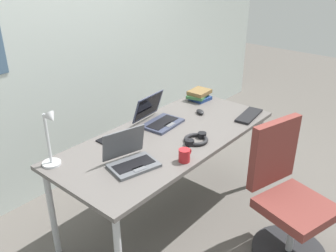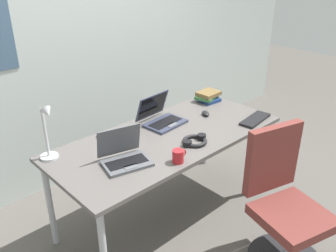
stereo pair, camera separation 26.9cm
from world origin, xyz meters
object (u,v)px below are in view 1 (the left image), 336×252
cell_phone (105,142)px  book_stack (199,95)px  office_chair (287,204)px  external_keyboard (249,115)px  headphones (196,139)px  desk_lamp (50,139)px  computer_mouse (200,112)px  coffee_mug (185,155)px  laptop_by_keyboard (158,118)px  laptop_front_left (131,158)px

cell_phone → book_stack: 1.13m
office_chair → external_keyboard: bearing=52.4°
external_keyboard → headphones: size_ratio=1.54×
desk_lamp → computer_mouse: bearing=-9.6°
external_keyboard → computer_mouse: (-0.22, 0.35, 0.01)m
book_stack → coffee_mug: book_stack is taller
desk_lamp → cell_phone: bearing=-0.4°
coffee_mug → headphones: bearing=21.5°
cell_phone → headphones: 0.66m
cell_phone → office_chair: size_ratio=0.14×
laptop_by_keyboard → coffee_mug: laptop_by_keyboard is taller
laptop_by_keyboard → headphones: laptop_by_keyboard is taller
external_keyboard → office_chair: bearing=-135.5°
cell_phone → book_stack: bearing=0.3°
office_chair → laptop_by_keyboard: bearing=97.5°
desk_lamp → coffee_mug: bearing=-45.3°
laptop_by_keyboard → cell_phone: 0.50m
laptop_front_left → headphones: bearing=-13.9°
external_keyboard → book_stack: 0.55m
book_stack → office_chair: size_ratio=0.24×
external_keyboard → book_stack: bearing=77.7°
coffee_mug → external_keyboard: bearing=1.9°
laptop_by_keyboard → coffee_mug: 0.61m
cell_phone → headphones: (0.44, -0.49, 0.01)m
computer_mouse → office_chair: office_chair is taller
external_keyboard → headphones: 0.64m
external_keyboard → office_chair: 0.82m
office_chair → computer_mouse: bearing=75.9°
desk_lamp → laptop_front_left: (0.33, -0.36, -0.15)m
headphones → desk_lamp: bearing=150.5°
book_stack → coffee_mug: size_ratio=2.06×
laptop_front_left → coffee_mug: (0.26, -0.24, -0.00)m
laptop_front_left → computer_mouse: size_ratio=3.66×
book_stack → coffee_mug: (-0.95, -0.58, -0.00)m
book_stack → cell_phone: bearing=179.1°
laptop_by_keyboard → office_chair: size_ratio=0.35×
desk_lamp → laptop_front_left: 0.51m
laptop_by_keyboard → computer_mouse: laptop_by_keyboard is taller
laptop_front_left → coffee_mug: laptop_front_left is taller
cell_phone → office_chair: bearing=-59.7°
laptop_by_keyboard → computer_mouse: size_ratio=3.55×
computer_mouse → cell_phone: size_ratio=0.71×
laptop_by_keyboard → external_keyboard: laptop_by_keyboard is taller
desk_lamp → external_keyboard: bearing=-20.6°
computer_mouse → laptop_front_left: bearing=-140.5°
headphones → office_chair: (0.19, -0.66, -0.36)m
book_stack → external_keyboard: bearing=-94.4°
desk_lamp → book_stack: (1.54, -0.02, -0.15)m
desk_lamp → headphones: bearing=-29.5°
computer_mouse → cell_phone: computer_mouse is taller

